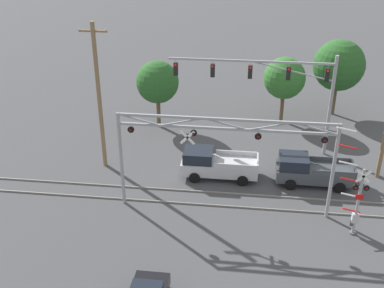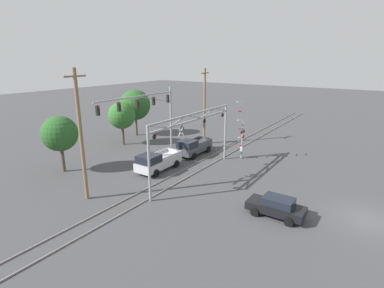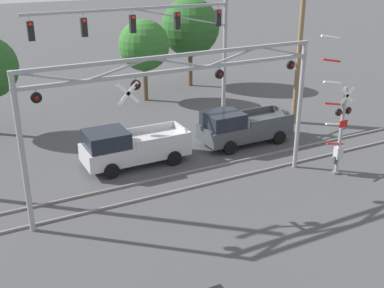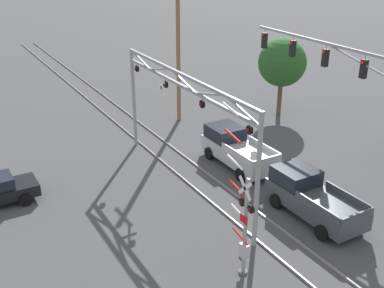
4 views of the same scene
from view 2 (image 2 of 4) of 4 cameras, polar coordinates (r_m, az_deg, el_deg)
ground_plane at (r=24.28m, az=30.50°, el=-12.44°), size 200.00×200.00×0.00m
rail_track_near at (r=28.38m, az=-0.12°, el=-5.96°), size 80.00×0.08×0.10m
rail_track_far at (r=29.15m, az=-2.47°, el=-5.36°), size 80.00×0.08×0.10m
crossing_gantry at (r=26.88m, az=0.36°, el=2.64°), size 12.38×0.26×6.02m
crossing_signal_mast at (r=32.91m, az=9.47°, el=0.87°), size 2.15×0.35×6.51m
traffic_signal_span at (r=34.28m, az=-7.56°, el=6.84°), size 11.51×0.39×7.40m
pickup_truck_lead at (r=29.52m, az=-6.72°, el=-3.36°), size 5.07×2.20×1.92m
pickup_truck_following at (r=34.15m, az=0.17°, el=-0.55°), size 4.97×2.20×1.92m
sedan_waiting at (r=22.09m, az=15.78°, el=-11.37°), size 1.91×3.96×1.43m
utility_pole_left at (r=23.70m, az=-20.41°, el=1.60°), size 1.80×0.28×10.05m
utility_pole_right at (r=37.83m, az=2.40°, el=7.25°), size 1.80×0.28×9.54m
background_tree_beyond_span at (r=30.97m, az=-23.89°, el=1.80°), size 3.38×3.38×5.51m
background_tree_far_left_verge at (r=38.68m, az=-13.24°, el=5.30°), size 3.39×3.39×5.48m
background_tree_far_right_verge at (r=43.11m, az=-10.77°, el=7.33°), size 4.27×4.27×6.52m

